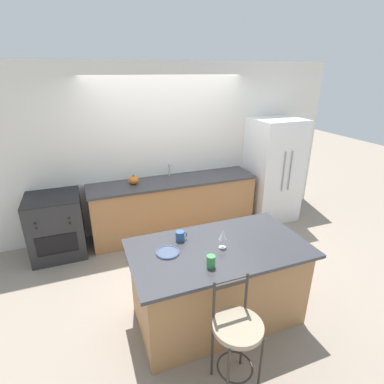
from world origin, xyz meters
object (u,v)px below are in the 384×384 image
object	(u,v)px
bar_stool_near	(237,335)
wine_glass	(223,236)
pumpkin_decoration	(134,180)
coffee_mug	(180,236)
refrigerator	(273,170)
tumbler_cup	(211,261)
dinner_plate	(168,252)
oven_range	(57,225)

from	to	relation	value
bar_stool_near	wine_glass	size ratio (longest dim) A/B	5.38
bar_stool_near	pumpkin_decoration	distance (m)	2.86
wine_glass	coffee_mug	size ratio (longest dim) A/B	1.52
refrigerator	tumbler_cup	distance (m)	3.13
dinner_plate	coffee_mug	world-z (taller)	coffee_mug
tumbler_cup	pumpkin_decoration	world-z (taller)	pumpkin_decoration
bar_stool_near	coffee_mug	distance (m)	1.11
wine_glass	pumpkin_decoration	xyz separation A→B (m)	(-0.50, 2.08, -0.05)
oven_range	refrigerator	bearing A→B (deg)	-0.51
wine_glass	tumbler_cup	bearing A→B (deg)	-133.57
dinner_plate	tumbler_cup	size ratio (longest dim) A/B	2.06
oven_range	dinner_plate	world-z (taller)	same
coffee_mug	pumpkin_decoration	xyz separation A→B (m)	(-0.15, 1.79, 0.03)
wine_glass	tumbler_cup	distance (m)	0.35
dinner_plate	coffee_mug	distance (m)	0.27
dinner_plate	coffee_mug	xyz separation A→B (m)	(0.19, 0.19, 0.04)
refrigerator	oven_range	world-z (taller)	refrigerator
tumbler_cup	pumpkin_decoration	distance (m)	2.34
coffee_mug	wine_glass	bearing A→B (deg)	-38.86
oven_range	pumpkin_decoration	xyz separation A→B (m)	(1.18, 0.08, 0.53)
dinner_plate	oven_range	bearing A→B (deg)	120.94
pumpkin_decoration	refrigerator	bearing A→B (deg)	-2.56
pumpkin_decoration	wine_glass	bearing A→B (deg)	-76.36
refrigerator	bar_stool_near	distance (m)	3.49
bar_stool_near	wine_glass	bearing A→B (deg)	73.71
tumbler_cup	pumpkin_decoration	xyz separation A→B (m)	(-0.27, 2.33, 0.02)
wine_glass	tumbler_cup	xyz separation A→B (m)	(-0.24, -0.25, -0.08)
dinner_plate	pumpkin_decoration	size ratio (longest dim) A/B	1.51
refrigerator	pumpkin_decoration	xyz separation A→B (m)	(-2.47, 0.11, 0.08)
dinner_plate	pumpkin_decoration	world-z (taller)	pumpkin_decoration
oven_range	wine_glass	xyz separation A→B (m)	(1.68, -2.00, 0.58)
refrigerator	coffee_mug	xyz separation A→B (m)	(-2.32, -1.68, 0.05)
coffee_mug	pumpkin_decoration	world-z (taller)	pumpkin_decoration
tumbler_cup	coffee_mug	bearing A→B (deg)	101.95
oven_range	bar_stool_near	distance (m)	3.11
oven_range	wine_glass	distance (m)	2.68
bar_stool_near	dinner_plate	world-z (taller)	bar_stool_near
dinner_plate	pumpkin_decoration	distance (m)	1.98
oven_range	bar_stool_near	bearing A→B (deg)	-61.81
bar_stool_near	wine_glass	distance (m)	0.91
wine_glass	dinner_plate	bearing A→B (deg)	169.89
dinner_plate	pumpkin_decoration	bearing A→B (deg)	88.85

